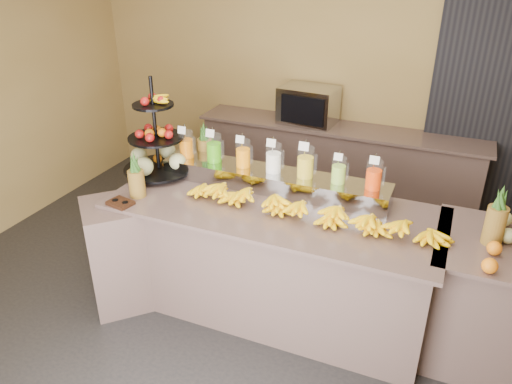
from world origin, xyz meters
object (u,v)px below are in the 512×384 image
Objects in this scene: pitcher_tray at (273,180)px; oven_warmer at (308,105)px; condiment_caddy at (120,203)px; fruit_stand at (161,151)px; banana_heap at (306,205)px.

oven_warmer reaches higher than pitcher_tray.
pitcher_tray is 1.19m from condiment_caddy.
pitcher_tray is 1.69m from oven_warmer.
condiment_caddy is at bearing -143.69° from pitcher_tray.
fruit_stand is 0.63m from condiment_caddy.
banana_heap is at bearing 16.31° from condiment_caddy.
condiment_caddy is 2.49m from oven_warmer.
fruit_stand is at bearing -107.61° from oven_warmer.
pitcher_tray is 0.49m from banana_heap.
fruit_stand is (-1.34, 0.21, 0.13)m from banana_heap.
banana_heap reaches higher than pitcher_tray.
fruit_stand is at bearing -173.75° from pitcher_tray.
fruit_stand is at bearing 171.15° from banana_heap.
pitcher_tray is at bearing 140.09° from banana_heap.
pitcher_tray is 10.13× the size of condiment_caddy.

